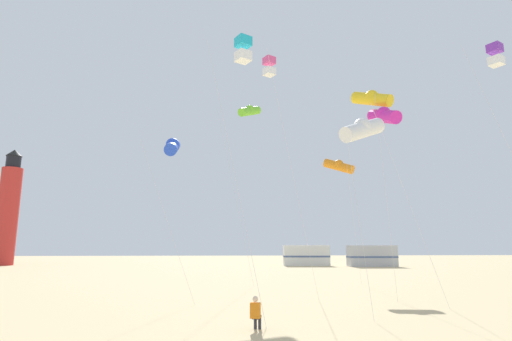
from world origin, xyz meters
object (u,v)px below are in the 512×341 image
kite_tube_gold (372,99)px  kite_tube_white (362,129)px  kite_box_violet (496,55)px  kite_tube_orange (339,166)px  kite_box_rainbow (269,67)px  rv_van_silver (372,256)px  kite_box_cyan (243,50)px  kite_tube_blue (172,147)px  kite_tube_lime (250,111)px  lighthouse_distant (8,210)px  rv_van_white (306,255)px  kite_tube_magenta (384,116)px  kite_flyer_standing (256,312)px

kite_tube_gold → kite_tube_white: kite_tube_gold is taller
kite_tube_gold → kite_box_violet: bearing=-30.0°
kite_tube_gold → kite_tube_orange: kite_tube_gold is taller
kite_box_rainbow → kite_tube_gold: kite_box_rainbow is taller
rv_van_silver → kite_box_cyan: bearing=-115.7°
kite_box_violet → kite_tube_blue: bearing=166.1°
kite_tube_lime → kite_tube_gold: bearing=-59.1°
kite_tube_white → kite_tube_blue: 10.68m
kite_tube_gold → kite_tube_white: bearing=-115.7°
kite_tube_lime → rv_van_silver: 31.15m
kite_tube_blue → lighthouse_distant: lighthouse_distant is taller
lighthouse_distant → kite_tube_gold: bearing=-44.2°
kite_box_violet → kite_box_rainbow: size_ratio=0.92×
rv_van_silver → kite_box_rainbow: bearing=-117.4°
kite_box_cyan → rv_van_white: bearing=75.9°
kite_tube_gold → kite_tube_magenta: (0.18, -1.16, -1.40)m
kite_box_cyan → rv_van_silver: bearing=63.7°
kite_box_violet → kite_tube_gold: bearing=150.0°
rv_van_silver → kite_tube_magenta: bearing=-107.2°
kite_tube_gold → rv_van_white: 37.55m
kite_tube_magenta → kite_tube_blue: size_ratio=1.15×
kite_box_rainbow → kite_tube_orange: (6.24, 7.99, -4.45)m
kite_box_rainbow → kite_box_violet: bearing=-21.8°
kite_box_rainbow → kite_tube_gold: size_ratio=1.19×
kite_tube_white → rv_van_white: (5.03, 40.83, -6.51)m
kite_box_cyan → rv_van_white: size_ratio=1.83×
kite_flyer_standing → rv_van_white: rv_van_white is taller
kite_tube_lime → kite_box_violet: bearing=-49.6°
kite_tube_white → rv_van_silver: 40.69m
kite_tube_white → kite_tube_blue: size_ratio=0.95×
kite_box_cyan → rv_van_white: kite_box_cyan is taller
rv_van_silver → kite_flyer_standing: bearing=-114.0°
kite_box_cyan → rv_van_silver: kite_box_cyan is taller
kite_tube_lime → rv_van_silver: bearing=51.7°
kite_flyer_standing → kite_box_rainbow: bearing=-82.7°
kite_tube_orange → kite_tube_magenta: (-0.35, -10.48, 0.68)m
lighthouse_distant → rv_van_silver: size_ratio=2.60×
kite_tube_gold → kite_tube_orange: 9.57m
kite_flyer_standing → kite_tube_magenta: (7.21, 5.47, 9.10)m
kite_tube_magenta → kite_tube_white: 4.63m
kite_tube_orange → rv_van_white: 28.00m
kite_box_rainbow → rv_van_white: bearing=76.3°
kite_tube_gold → kite_tube_blue: (-11.28, 1.00, -2.75)m
rv_van_white → kite_tube_orange: bearing=-91.4°
kite_tube_white → lighthouse_distant: size_ratio=0.51×
kite_box_violet → kite_tube_gold: 6.34m
kite_tube_magenta → kite_box_cyan: bearing=-155.1°
rv_van_white → rv_van_silver: (8.42, -2.98, 0.00)m
kite_tube_blue → rv_van_silver: (22.49, 32.18, -6.98)m
kite_flyer_standing → kite_tube_magenta: 12.84m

